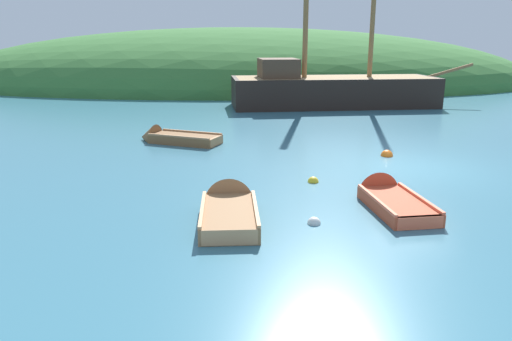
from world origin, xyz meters
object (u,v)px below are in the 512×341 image
at_px(rowboat_far, 229,211).
at_px(buoy_yellow, 313,182).
at_px(sailing_ship, 331,95).
at_px(buoy_white, 314,224).
at_px(rowboat_outer_left, 173,139).
at_px(rowboat_near_dock, 388,200).
at_px(buoy_orange, 387,156).

xyz_separation_m(rowboat_far, buoy_yellow, (2.31, 2.78, -0.12)).
bearing_deg(rowboat_far, sailing_ship, -18.56).
bearing_deg(buoy_white, sailing_ship, 80.26).
height_order(sailing_ship, buoy_yellow, sailing_ship).
bearing_deg(buoy_yellow, rowboat_far, -129.70).
bearing_deg(buoy_yellow, rowboat_outer_left, 131.40).
relative_size(sailing_ship, rowboat_far, 4.85).
height_order(rowboat_near_dock, rowboat_far, rowboat_far).
xyz_separation_m(rowboat_near_dock, buoy_white, (-2.03, -1.35, -0.09)).
xyz_separation_m(rowboat_near_dock, buoy_orange, (1.34, 5.16, -0.09)).
xyz_separation_m(sailing_ship, buoy_yellow, (-2.97, -16.15, -0.68)).
bearing_deg(buoy_orange, buoy_white, -117.36).
relative_size(sailing_ship, rowboat_near_dock, 4.79).
height_order(rowboat_far, buoy_yellow, rowboat_far).
height_order(sailing_ship, rowboat_far, sailing_ship).
distance_m(rowboat_near_dock, buoy_orange, 5.33).
relative_size(rowboat_outer_left, rowboat_far, 1.17).
bearing_deg(buoy_orange, rowboat_outer_left, 163.25).
bearing_deg(rowboat_outer_left, rowboat_near_dock, 153.31).
xyz_separation_m(rowboat_near_dock, rowboat_far, (-3.96, -0.85, 0.03)).
bearing_deg(rowboat_outer_left, sailing_ship, -104.87).
bearing_deg(buoy_white, buoy_yellow, 83.58).
bearing_deg(rowboat_near_dock, rowboat_outer_left, 33.32).
bearing_deg(buoy_yellow, rowboat_near_dock, -49.33).
relative_size(rowboat_near_dock, buoy_white, 10.15).
distance_m(sailing_ship, rowboat_far, 19.65).
xyz_separation_m(buoy_orange, buoy_white, (-3.37, -6.51, 0.00)).
height_order(sailing_ship, rowboat_near_dock, sailing_ship).
distance_m(rowboat_far, buoy_white, 2.00).
distance_m(sailing_ship, rowboat_near_dock, 18.13).
height_order(rowboat_near_dock, buoy_white, rowboat_near_dock).
height_order(rowboat_near_dock, buoy_orange, rowboat_near_dock).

